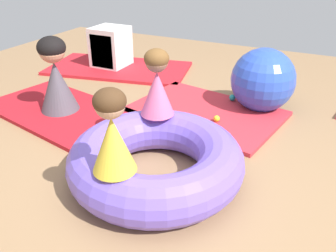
{
  "coord_description": "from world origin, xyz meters",
  "views": [
    {
      "loc": [
        0.92,
        -1.9,
        1.57
      ],
      "look_at": [
        -0.11,
        0.19,
        0.35
      ],
      "focal_mm": 37.86,
      "sensor_mm": 36.0,
      "label": 1
    }
  ],
  "objects_px": {
    "child_in_pink": "(157,83)",
    "child_in_yellow": "(112,132)",
    "inflatable_cushion": "(156,160)",
    "adult_seated": "(56,75)",
    "play_ball_teal": "(232,98)",
    "play_ball_blue": "(113,56)",
    "storage_cube": "(110,48)",
    "exercise_ball_large": "(263,80)",
    "play_ball_yellow": "(217,119)"
  },
  "relations": [
    {
      "from": "child_in_pink",
      "to": "child_in_yellow",
      "type": "xyz_separation_m",
      "value": [
        0.14,
        -0.82,
        -0.0
      ]
    },
    {
      "from": "inflatable_cushion",
      "to": "adult_seated",
      "type": "height_order",
      "value": "adult_seated"
    },
    {
      "from": "play_ball_teal",
      "to": "play_ball_blue",
      "type": "relative_size",
      "value": 0.69
    },
    {
      "from": "play_ball_blue",
      "to": "storage_cube",
      "type": "bearing_deg",
      "value": -62.79
    },
    {
      "from": "child_in_yellow",
      "to": "play_ball_teal",
      "type": "distance_m",
      "value": 2.08
    },
    {
      "from": "play_ball_blue",
      "to": "play_ball_teal",
      "type": "bearing_deg",
      "value": -19.37
    },
    {
      "from": "inflatable_cushion",
      "to": "exercise_ball_large",
      "type": "bearing_deg",
      "value": 75.73
    },
    {
      "from": "inflatable_cushion",
      "to": "child_in_pink",
      "type": "bearing_deg",
      "value": 115.85
    },
    {
      "from": "adult_seated",
      "to": "exercise_ball_large",
      "type": "relative_size",
      "value": 1.15
    },
    {
      "from": "inflatable_cushion",
      "to": "play_ball_blue",
      "type": "bearing_deg",
      "value": 129.95
    },
    {
      "from": "child_in_yellow",
      "to": "exercise_ball_large",
      "type": "relative_size",
      "value": 0.82
    },
    {
      "from": "child_in_yellow",
      "to": "play_ball_yellow",
      "type": "relative_size",
      "value": 8.65
    },
    {
      "from": "storage_cube",
      "to": "adult_seated",
      "type": "bearing_deg",
      "value": -75.89
    },
    {
      "from": "child_in_yellow",
      "to": "play_ball_blue",
      "type": "height_order",
      "value": "child_in_yellow"
    },
    {
      "from": "play_ball_teal",
      "to": "inflatable_cushion",
      "type": "bearing_deg",
      "value": -93.62
    },
    {
      "from": "inflatable_cushion",
      "to": "play_ball_yellow",
      "type": "bearing_deg",
      "value": 83.66
    },
    {
      "from": "play_ball_blue",
      "to": "exercise_ball_large",
      "type": "bearing_deg",
      "value": -17.16
    },
    {
      "from": "child_in_yellow",
      "to": "play_ball_blue",
      "type": "distance_m",
      "value": 3.33
    },
    {
      "from": "child_in_pink",
      "to": "play_ball_yellow",
      "type": "xyz_separation_m",
      "value": [
        0.3,
        0.64,
        -0.52
      ]
    },
    {
      "from": "child_in_yellow",
      "to": "storage_cube",
      "type": "height_order",
      "value": "child_in_yellow"
    },
    {
      "from": "play_ball_blue",
      "to": "storage_cube",
      "type": "distance_m",
      "value": 0.35
    },
    {
      "from": "adult_seated",
      "to": "storage_cube",
      "type": "xyz_separation_m",
      "value": [
        -0.36,
        1.44,
        -0.12
      ]
    },
    {
      "from": "child_in_yellow",
      "to": "play_ball_yellow",
      "type": "distance_m",
      "value": 1.55
    },
    {
      "from": "child_in_yellow",
      "to": "storage_cube",
      "type": "distance_m",
      "value": 3.02
    },
    {
      "from": "inflatable_cushion",
      "to": "play_ball_yellow",
      "type": "xyz_separation_m",
      "value": [
        0.11,
        1.02,
        -0.1
      ]
    },
    {
      "from": "child_in_pink",
      "to": "child_in_yellow",
      "type": "distance_m",
      "value": 0.83
    },
    {
      "from": "inflatable_cushion",
      "to": "play_ball_blue",
      "type": "distance_m",
      "value": 2.98
    },
    {
      "from": "child_in_yellow",
      "to": "storage_cube",
      "type": "relative_size",
      "value": 0.94
    },
    {
      "from": "exercise_ball_large",
      "to": "inflatable_cushion",
      "type": "bearing_deg",
      "value": -104.27
    },
    {
      "from": "storage_cube",
      "to": "play_ball_yellow",
      "type": "bearing_deg",
      "value": -27.88
    },
    {
      "from": "play_ball_blue",
      "to": "storage_cube",
      "type": "relative_size",
      "value": 0.18
    },
    {
      "from": "adult_seated",
      "to": "play_ball_blue",
      "type": "bearing_deg",
      "value": -32.18
    },
    {
      "from": "inflatable_cushion",
      "to": "play_ball_teal",
      "type": "relative_size",
      "value": 18.47
    },
    {
      "from": "play_ball_teal",
      "to": "exercise_ball_large",
      "type": "relative_size",
      "value": 0.11
    },
    {
      "from": "child_in_yellow",
      "to": "exercise_ball_large",
      "type": "xyz_separation_m",
      "value": [
        0.45,
        2.0,
        -0.27
      ]
    },
    {
      "from": "child_in_pink",
      "to": "play_ball_teal",
      "type": "relative_size",
      "value": 7.72
    },
    {
      "from": "inflatable_cushion",
      "to": "play_ball_blue",
      "type": "relative_size",
      "value": 12.8
    },
    {
      "from": "child_in_yellow",
      "to": "adult_seated",
      "type": "bearing_deg",
      "value": -6.62
    },
    {
      "from": "play_ball_yellow",
      "to": "exercise_ball_large",
      "type": "bearing_deg",
      "value": 62.42
    },
    {
      "from": "adult_seated",
      "to": "exercise_ball_large",
      "type": "bearing_deg",
      "value": -109.97
    },
    {
      "from": "play_ball_blue",
      "to": "exercise_ball_large",
      "type": "height_order",
      "value": "exercise_ball_large"
    },
    {
      "from": "child_in_pink",
      "to": "exercise_ball_large",
      "type": "bearing_deg",
      "value": -74.03
    },
    {
      "from": "inflatable_cushion",
      "to": "play_ball_teal",
      "type": "xyz_separation_m",
      "value": [
        0.1,
        1.58,
        -0.09
      ]
    },
    {
      "from": "child_in_yellow",
      "to": "adult_seated",
      "type": "relative_size",
      "value": 0.71
    },
    {
      "from": "play_ball_teal",
      "to": "play_ball_yellow",
      "type": "relative_size",
      "value": 1.13
    },
    {
      "from": "adult_seated",
      "to": "play_ball_yellow",
      "type": "relative_size",
      "value": 12.24
    },
    {
      "from": "child_in_yellow",
      "to": "exercise_ball_large",
      "type": "bearing_deg",
      "value": -72.81
    },
    {
      "from": "play_ball_teal",
      "to": "exercise_ball_large",
      "type": "bearing_deg",
      "value": -1.22
    },
    {
      "from": "exercise_ball_large",
      "to": "child_in_yellow",
      "type": "bearing_deg",
      "value": -102.74
    },
    {
      "from": "storage_cube",
      "to": "play_ball_teal",
      "type": "bearing_deg",
      "value": -13.44
    }
  ]
}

